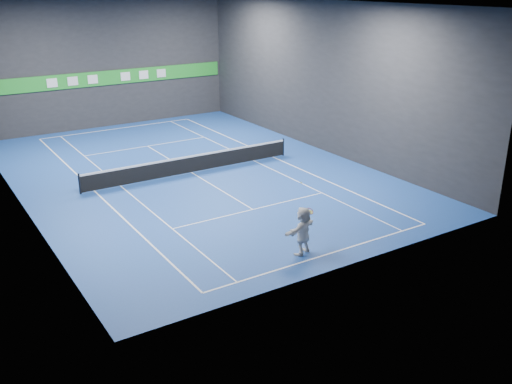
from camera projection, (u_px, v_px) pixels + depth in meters
ground at (192, 173)px, 31.70m from camera, size 26.00×26.00×0.00m
ceiling at (185, 3)px, 28.55m from camera, size 26.00×26.00×0.00m
wall_back at (107, 63)px, 40.40m from camera, size 18.00×0.10×9.00m
wall_front at (353, 151)px, 19.85m from camera, size 18.00×0.10×9.00m
wall_left at (8, 112)px, 25.61m from camera, size 0.10×26.00×9.00m
wall_right at (322, 77)px, 34.65m from camera, size 0.10×26.00×9.00m
baseline_near at (327, 254)px, 22.30m from camera, size 10.98×0.08×0.01m
baseline_far at (118, 128)px, 41.10m from camera, size 10.98×0.08×0.01m
sideline_doubles_left at (95, 191)px, 28.94m from camera, size 0.08×23.78×0.01m
sideline_doubles_right at (273, 157)px, 34.46m from camera, size 0.08×23.78×0.01m
sideline_singles_left at (121, 186)px, 29.64m from camera, size 0.06×23.78×0.01m
sideline_singles_right at (254, 161)px, 33.77m from camera, size 0.06×23.78×0.01m
service_line_near at (253, 209)px, 26.64m from camera, size 8.23×0.06×0.01m
service_line_far at (148, 146)px, 36.76m from camera, size 8.23×0.06×0.01m
center_service_line at (192, 173)px, 31.70m from camera, size 0.06×12.80×0.01m
player at (303, 231)px, 22.06m from camera, size 1.89×1.16×1.94m
tennis_ball at (301, 183)px, 21.31m from camera, size 0.06×0.06×0.06m
tennis_net at (191, 164)px, 31.51m from camera, size 12.50×0.10×1.07m
sponsor_banner at (109, 78)px, 40.70m from camera, size 17.64×0.11×1.00m
tennis_racket at (310, 212)px, 22.03m from camera, size 0.38×0.35×0.63m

